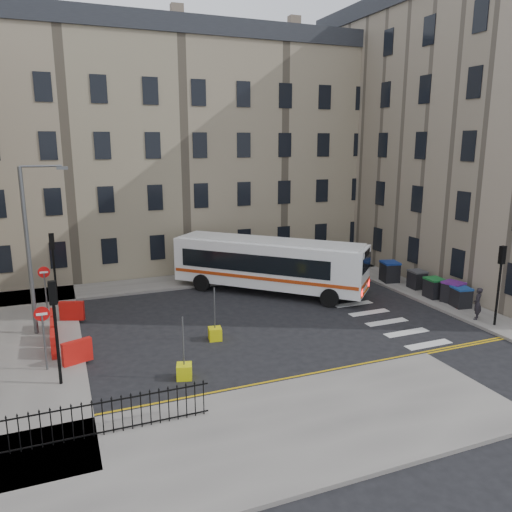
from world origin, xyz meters
TOP-DOWN VIEW (x-y plane):
  - ground at (0.00, 0.00)m, footprint 120.00×120.00m
  - pavement_north at (-6.00, 8.60)m, footprint 36.00×3.20m
  - pavement_east at (9.00, 4.00)m, footprint 2.40×26.00m
  - pavement_west at (-14.00, 1.00)m, footprint 6.00×22.00m
  - pavement_sw at (-7.00, -10.00)m, footprint 20.00×6.00m
  - terrace_north at (-7.00, 15.50)m, footprint 38.30×10.80m
  - corner_east at (19.00, 5.00)m, footprint 17.80×24.30m
  - traffic_light_east at (8.60, -5.50)m, footprint 0.28×0.22m
  - traffic_light_nw at (-12.00, 6.50)m, footprint 0.28×0.22m
  - traffic_light_sw at (-12.00, -4.00)m, footprint 0.28×0.22m
  - streetlamp at (-13.00, 2.00)m, footprint 0.50×0.22m
  - no_entry_north at (-12.50, 4.50)m, footprint 0.60×0.08m
  - no_entry_south at (-12.50, -2.50)m, footprint 0.60×0.08m
  - roadworks_barriers at (-11.84, 0.50)m, footprint 1.66×6.26m
  - iron_railings at (-11.25, -8.20)m, footprint 7.80×0.04m
  - bus at (0.36, 4.40)m, footprint 10.47×10.31m
  - wheelie_bin_a at (9.12, -2.60)m, footprint 1.06×1.17m
  - wheelie_bin_b at (9.25, -1.83)m, footprint 1.22×1.32m
  - wheelie_bin_c at (8.91, -0.67)m, footprint 1.00×1.13m
  - wheelie_bin_d at (9.26, 1.28)m, footprint 0.97×1.10m
  - wheelie_bin_e at (8.62, 3.25)m, footprint 1.27×1.39m
  - pedestrian at (8.38, -4.50)m, footprint 0.74×0.71m
  - bollard_yellow at (-5.08, -1.71)m, footprint 0.69×0.69m
  - bollard_chevron at (-7.41, -5.07)m, footprint 0.74×0.74m

SIDE VIEW (x-z plane):
  - ground at x=0.00m, z-range 0.00..0.00m
  - pavement_north at x=-6.00m, z-range 0.00..0.15m
  - pavement_east at x=9.00m, z-range 0.00..0.15m
  - pavement_west at x=-14.00m, z-range 0.00..0.15m
  - pavement_sw at x=-7.00m, z-range 0.00..0.15m
  - bollard_yellow at x=-5.08m, z-range 0.00..0.60m
  - bollard_chevron at x=-7.41m, z-range 0.00..0.60m
  - roadworks_barriers at x=-11.84m, z-range 0.15..1.15m
  - wheelie_bin_a at x=9.12m, z-range 0.15..1.29m
  - wheelie_bin_d at x=9.26m, z-range 0.15..1.30m
  - wheelie_bin_c at x=8.91m, z-range 0.16..1.34m
  - iron_railings at x=-11.25m, z-range 0.15..1.35m
  - wheelie_bin_b at x=9.25m, z-range 0.16..1.38m
  - wheelie_bin_e at x=8.62m, z-range 0.16..1.49m
  - pedestrian at x=8.38m, z-range 0.15..1.86m
  - bus at x=0.36m, z-range 0.25..3.52m
  - no_entry_north at x=-12.50m, z-range 0.58..3.58m
  - no_entry_south at x=-12.50m, z-range 0.58..3.58m
  - traffic_light_east at x=8.60m, z-range 0.82..4.92m
  - traffic_light_nw at x=-12.00m, z-range 0.82..4.92m
  - traffic_light_sw at x=-12.00m, z-range 0.82..4.92m
  - streetlamp at x=-13.00m, z-range 0.27..8.41m
  - terrace_north at x=-7.00m, z-range 0.02..17.22m
  - corner_east at x=19.00m, z-range 0.02..19.22m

